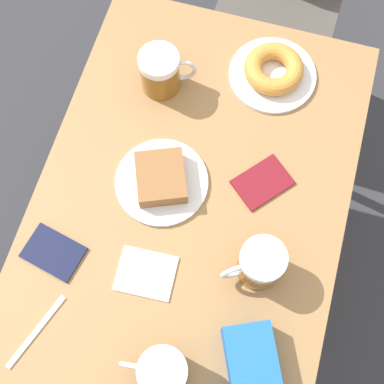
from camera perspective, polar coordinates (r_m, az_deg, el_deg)
ground_plane at (r=1.97m, az=0.00°, el=-7.84°), size 8.00×8.00×0.00m
table at (r=1.30m, az=0.00°, el=-1.39°), size 0.71×1.03×0.77m
plate_with_cake at (r=1.22m, az=-3.30°, el=1.34°), size 0.22×0.22×0.05m
plate_with_donut at (r=1.37m, az=8.67°, el=12.64°), size 0.22×0.22×0.05m
beer_mug_left at (r=1.10m, az=-3.21°, el=-18.59°), size 0.14×0.10×0.12m
beer_mug_center at (r=1.14m, az=7.22°, el=-7.62°), size 0.13×0.10×0.12m
beer_mug_right at (r=1.31m, az=-3.34°, el=12.69°), size 0.13×0.10×0.12m
napkin_folded at (r=1.18m, az=-4.94°, el=-8.64°), size 0.13×0.11×0.00m
fork at (r=1.21m, az=-16.27°, el=-14.08°), size 0.07×0.17×0.00m
passport_near_edge at (r=1.25m, az=7.52°, el=1.03°), size 0.15×0.15×0.01m
passport_far_edge at (r=1.23m, az=-14.56°, el=-6.25°), size 0.14×0.11×0.01m
blue_pouch at (r=1.13m, az=6.43°, el=-17.89°), size 0.16×0.19×0.07m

